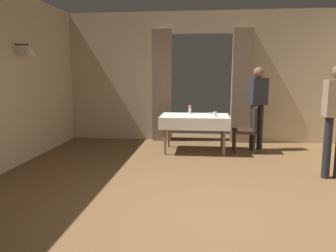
% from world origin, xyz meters
% --- Properties ---
extents(ground, '(10.08, 10.08, 0.00)m').
position_xyz_m(ground, '(0.00, 0.00, 0.00)').
color(ground, brown).
extents(wall_back, '(6.40, 0.27, 3.00)m').
position_xyz_m(wall_back, '(0.00, 4.18, 1.52)').
color(wall_back, tan).
rests_on(wall_back, ground).
extents(dining_table_mid, '(1.39, 0.89, 0.75)m').
position_xyz_m(dining_table_mid, '(-0.11, 3.03, 0.66)').
color(dining_table_mid, '#7A604C').
rests_on(dining_table_mid, ground).
extents(chair_mid_right, '(0.44, 0.44, 0.93)m').
position_xyz_m(chair_mid_right, '(0.97, 3.08, 0.52)').
color(chair_mid_right, black).
rests_on(chair_mid_right, ground).
extents(flower_vase_mid, '(0.07, 0.07, 0.19)m').
position_xyz_m(flower_vase_mid, '(-0.22, 3.28, 0.85)').
color(flower_vase_mid, silver).
rests_on(flower_vase_mid, dining_table_mid).
extents(glass_mid_b, '(0.07, 0.07, 0.10)m').
position_xyz_m(glass_mid_b, '(0.29, 2.90, 0.80)').
color(glass_mid_b, silver).
rests_on(glass_mid_b, dining_table_mid).
extents(plate_mid_c, '(0.23, 0.23, 0.01)m').
position_xyz_m(plate_mid_c, '(0.21, 3.31, 0.76)').
color(plate_mid_c, white).
rests_on(plate_mid_c, dining_table_mid).
extents(person_waiter_by_doorway, '(0.42, 0.35, 1.72)m').
position_xyz_m(person_waiter_by_doorway, '(1.17, 3.33, 1.02)').
color(person_waiter_by_doorway, black).
rests_on(person_waiter_by_doorway, ground).
extents(person_diner_standing_aside, '(0.36, 0.23, 1.72)m').
position_xyz_m(person_diner_standing_aside, '(2.03, 1.51, 1.02)').
color(person_diner_standing_aside, black).
rests_on(person_diner_standing_aside, ground).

